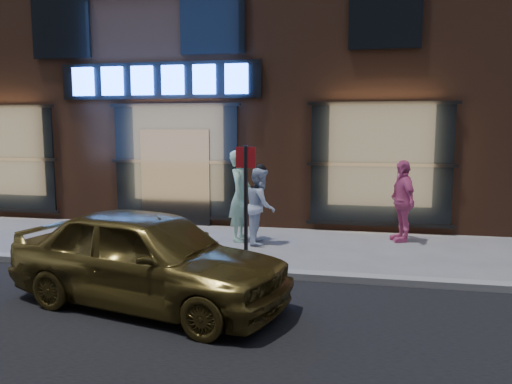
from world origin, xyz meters
The scene contains 8 objects.
ground centered at (0.00, 0.00, 0.00)m, with size 90.00×90.00×0.00m, color slate.
curb centered at (0.00, 0.00, 0.06)m, with size 60.00×0.25×0.12m, color gray.
storefront_building centered at (0.00, 7.99, 5.15)m, with size 30.20×8.28×10.30m.
man_bowtie centered at (2.01, 2.50, 0.99)m, with size 0.72×0.47×1.97m, color #B7F0CF.
man_cap centered at (2.49, 2.32, 0.81)m, with size 0.79×0.62×1.62m, color silver.
passerby centered at (5.45, 3.16, 0.88)m, with size 1.03×0.43×1.76m, color #E55E9A.
gold_sedan centered at (1.66, -1.62, 0.69)m, with size 1.62×4.03×1.37m, color brown.
sign_post centered at (2.67, 0.10, 1.31)m, with size 0.34×0.09×2.17m.
Camera 1 is at (4.46, -7.90, 2.49)m, focal length 35.00 mm.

